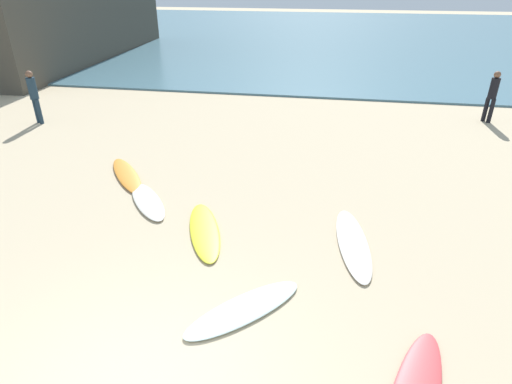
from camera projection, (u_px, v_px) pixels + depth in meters
ocean_water at (312, 33)px, 35.14m from camera, size 120.00×40.00×0.08m
surfboard_0 at (244, 309)px, 6.57m from camera, size 1.88×1.91×0.08m
surfboard_1 at (127, 175)px, 10.86m from camera, size 1.82×2.16×0.09m
surfboard_2 at (148, 201)px, 9.62m from camera, size 1.62×1.89×0.09m
surfboard_3 at (353, 243)px, 8.16m from camera, size 0.89×2.52×0.08m
surfboard_5 at (205, 231)px, 8.54m from camera, size 1.36×2.28×0.08m
beachgoer_near at (34, 94)px, 14.23m from camera, size 0.38×0.38×1.77m
beachgoer_mid at (492, 94)px, 14.37m from camera, size 0.40×0.40×1.73m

